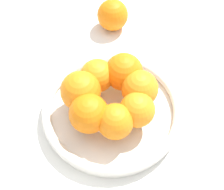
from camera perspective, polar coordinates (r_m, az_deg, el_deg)
ground_plane at (r=0.69m, az=0.00°, el=-3.65°), size 4.00×4.00×0.00m
fruit_bowl at (r=0.68m, az=0.00°, el=-2.79°), size 0.30×0.30×0.04m
orange_pile at (r=0.63m, az=-0.32°, el=0.22°), size 0.19×0.20×0.08m
stray_orange at (r=0.85m, az=0.11°, el=14.41°), size 0.08×0.08×0.08m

